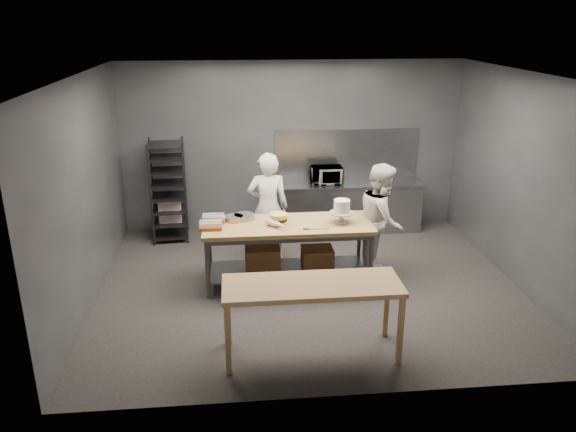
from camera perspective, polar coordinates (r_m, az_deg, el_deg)
The scene contains 16 objects.
ground at distance 8.21m, azimuth 2.18°, elevation -7.13°, with size 6.00×6.00×0.00m, color black.
back_wall at distance 10.06m, azimuth 0.38°, elevation 7.04°, with size 6.00×0.04×3.00m, color #4C4F54.
work_table at distance 8.11m, azimuth -0.11°, elevation -3.04°, with size 2.40×0.90×0.92m.
near_counter at distance 6.32m, azimuth 2.46°, elevation -7.57°, with size 2.00×0.70×0.90m.
back_counter at distance 10.19m, azimuth 6.16°, elevation 0.96°, with size 2.60×0.60×0.90m.
splashback_panel at distance 10.22m, azimuth 6.01°, elevation 6.28°, with size 2.60×0.02×0.90m, color slate.
speed_rack at distance 9.85m, azimuth -12.04°, elevation 2.45°, with size 0.65×0.69×1.75m.
chef_behind at distance 8.74m, azimuth -2.06°, elevation 0.84°, with size 0.64×0.42×1.76m, color silver.
chef_right at distance 8.37m, azimuth 9.46°, elevation -0.46°, with size 0.84×0.65×1.72m, color silver.
microwave at distance 9.94m, azimuth 3.92°, elevation 4.16°, with size 0.54×0.37×0.30m, color black.
frosted_cake_stand at distance 7.97m, azimuth 5.48°, elevation 0.75°, with size 0.34×0.34×0.34m.
layer_cake at distance 7.91m, azimuth -0.99°, elevation -0.31°, with size 0.26×0.26×0.16m.
cake_pans at distance 8.13m, azimuth -5.72°, elevation -0.15°, with size 0.74×0.34×0.07m.
piping_bag at distance 7.77m, azimuth -1.03°, elevation -0.85°, with size 0.12×0.12×0.38m, color silver.
offset_spatula at distance 7.76m, azimuth 2.50°, elevation -1.33°, with size 0.36×0.02×0.02m.
pastry_clamshells at distance 7.94m, azimuth -7.72°, elevation -0.60°, with size 0.34×0.47×0.11m.
Camera 1 is at (-1.02, -7.26, 3.71)m, focal length 35.00 mm.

